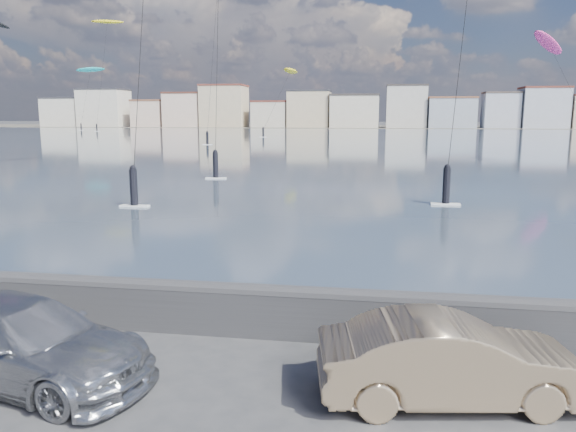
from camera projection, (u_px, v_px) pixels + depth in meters
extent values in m
plane|color=#333335|center=(181.00, 401.00, 8.59)|extent=(700.00, 700.00, 0.00)
cube|color=#31424E|center=(364.00, 140.00, 97.44)|extent=(500.00, 177.00, 0.00)
cube|color=#4C473D|center=(373.00, 127.00, 202.79)|extent=(500.00, 60.00, 0.00)
cube|color=#28282B|center=(228.00, 313.00, 11.13)|extent=(400.00, 0.35, 0.90)
cylinder|color=#28282B|center=(227.00, 291.00, 11.05)|extent=(400.00, 0.36, 0.36)
cube|color=beige|center=(65.00, 113.00, 206.16)|extent=(14.00, 11.00, 10.00)
cube|color=#2D2D33|center=(64.00, 98.00, 205.21)|extent=(14.28, 11.22, 0.60)
cube|color=beige|center=(104.00, 109.00, 203.42)|extent=(16.00, 12.00, 13.00)
cube|color=#2D2D33|center=(103.00, 89.00, 202.21)|extent=(16.32, 12.24, 0.60)
cube|color=beige|center=(150.00, 114.00, 200.99)|extent=(11.00, 10.00, 9.00)
cube|color=brown|center=(150.00, 101.00, 200.13)|extent=(11.22, 10.20, 0.60)
cube|color=beige|center=(185.00, 111.00, 198.69)|extent=(13.00, 11.00, 11.50)
cube|color=#562D23|center=(184.00, 93.00, 197.62)|extent=(13.26, 11.22, 0.60)
cube|color=beige|center=(224.00, 107.00, 196.16)|extent=(15.00, 12.00, 14.00)
cube|color=brown|center=(224.00, 86.00, 194.86)|extent=(15.30, 12.24, 0.60)
cube|color=beige|center=(271.00, 115.00, 194.02)|extent=(12.00, 10.00, 8.50)
cube|color=brown|center=(270.00, 102.00, 193.21)|extent=(12.24, 10.20, 0.60)
cube|color=beige|center=(309.00, 110.00, 191.56)|extent=(14.00, 11.00, 12.00)
cube|color=#2D2D33|center=(309.00, 91.00, 190.44)|extent=(14.28, 11.22, 0.60)
cube|color=beige|center=(355.00, 112.00, 189.22)|extent=(16.00, 13.00, 10.50)
cube|color=#383330|center=(355.00, 95.00, 188.23)|extent=(16.32, 13.26, 0.60)
cube|color=beige|center=(406.00, 107.00, 186.25)|extent=(13.00, 10.00, 13.50)
cube|color=#383330|center=(407.00, 86.00, 184.99)|extent=(13.26, 10.20, 0.60)
cube|color=#9EA8B7|center=(451.00, 113.00, 184.29)|extent=(15.00, 12.00, 9.50)
cube|color=brown|center=(452.00, 98.00, 183.39)|extent=(15.30, 12.24, 0.60)
cube|color=#B2B7C6|center=(501.00, 111.00, 181.69)|extent=(11.00, 9.00, 11.00)
cube|color=#4C423D|center=(502.00, 93.00, 180.65)|extent=(11.22, 9.18, 0.60)
cube|color=#B2B7C6|center=(543.00, 109.00, 179.48)|extent=(14.00, 11.00, 12.50)
cube|color=brown|center=(545.00, 88.00, 178.32)|extent=(14.28, 11.22, 0.60)
imported|color=#AEB0B6|center=(23.00, 341.00, 9.16)|extent=(4.92, 2.86, 1.34)
imported|color=tan|center=(451.00, 360.00, 8.48)|extent=(4.19, 2.04, 1.32)
ellipsoid|color=yellow|center=(107.00, 22.00, 149.91)|extent=(9.90, 3.46, 1.94)
cube|color=white|center=(97.00, 131.00, 148.13)|extent=(1.40, 0.42, 0.08)
cylinder|color=black|center=(97.00, 128.00, 147.97)|extent=(0.36, 0.36, 1.70)
sphere|color=black|center=(97.00, 124.00, 147.81)|extent=(0.28, 0.28, 0.28)
cylinder|color=black|center=(102.00, 74.00, 148.91)|extent=(1.05, 7.31, 27.54)
ellipsoid|color=#19BFBF|center=(91.00, 70.00, 166.24)|extent=(8.35, 5.85, 2.29)
cube|color=white|center=(81.00, 130.00, 157.85)|extent=(1.40, 0.42, 0.08)
cylinder|color=black|center=(81.00, 127.00, 157.69)|extent=(0.36, 0.36, 1.70)
sphere|color=black|center=(81.00, 124.00, 157.53)|extent=(0.28, 0.28, 0.28)
cylinder|color=black|center=(86.00, 97.00, 161.93)|extent=(2.27, 11.50, 16.20)
cube|color=white|center=(445.00, 204.00, 27.21)|extent=(1.40, 0.42, 0.08)
cylinder|color=black|center=(446.00, 186.00, 27.05)|extent=(0.36, 0.36, 1.70)
sphere|color=black|center=(447.00, 167.00, 26.89)|extent=(0.28, 0.28, 0.28)
cube|color=white|center=(216.00, 178.00, 38.37)|extent=(1.40, 0.42, 0.08)
cylinder|color=black|center=(216.00, 165.00, 38.21)|extent=(0.36, 0.36, 1.70)
sphere|color=black|center=(215.00, 152.00, 38.05)|extent=(0.28, 0.28, 0.28)
cube|color=white|center=(207.00, 144.00, 81.61)|extent=(1.40, 0.42, 0.08)
cylinder|color=black|center=(207.00, 138.00, 81.45)|extent=(0.36, 0.36, 1.70)
sphere|color=black|center=(207.00, 132.00, 81.29)|extent=(0.28, 0.28, 0.28)
cylinder|color=black|center=(216.00, 12.00, 82.43)|extent=(0.86, 8.85, 35.67)
ellipsoid|color=yellow|center=(291.00, 71.00, 120.10)|extent=(2.93, 9.67, 1.36)
cube|color=white|center=(263.00, 137.00, 109.18)|extent=(1.40, 0.42, 0.08)
cylinder|color=black|center=(263.00, 132.00, 109.02)|extent=(0.36, 0.36, 1.70)
sphere|color=black|center=(263.00, 128.00, 108.86)|extent=(0.28, 0.28, 0.28)
cylinder|color=black|center=(278.00, 99.00, 114.53)|extent=(3.14, 14.25, 12.28)
cube|color=white|center=(135.00, 206.00, 26.66)|extent=(1.40, 0.42, 0.08)
cylinder|color=black|center=(134.00, 187.00, 26.50)|extent=(0.36, 0.36, 1.70)
sphere|color=black|center=(133.00, 168.00, 26.34)|extent=(0.28, 0.28, 0.28)
ellipsoid|color=#E5338C|center=(548.00, 43.00, 98.08)|extent=(7.33, 6.58, 5.09)
cylinder|color=black|center=(569.00, 86.00, 91.89)|extent=(3.66, 15.02, 15.45)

